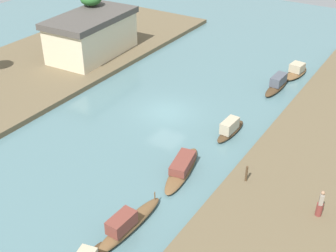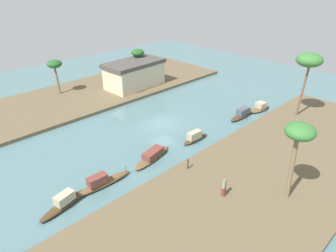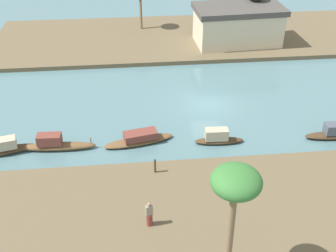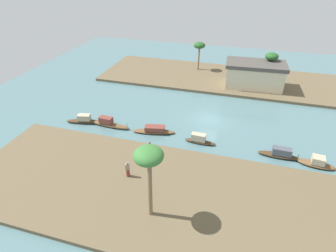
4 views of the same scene
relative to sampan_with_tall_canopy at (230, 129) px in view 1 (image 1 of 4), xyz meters
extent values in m
plane|color=slate|center=(0.24, 5.53, -0.47)|extent=(70.86, 70.86, 0.00)
cube|color=brown|center=(0.24, 20.03, -0.26)|extent=(41.86, 13.44, 0.42)
ellipsoid|color=#47331E|center=(0.11, 0.00, -0.29)|extent=(3.61, 0.97, 0.36)
cube|color=tan|center=(-0.12, 0.00, 0.31)|extent=(1.67, 0.80, 0.83)
ellipsoid|color=brown|center=(-11.50, 0.37, -0.22)|extent=(5.39, 1.10, 0.49)
cube|color=brown|center=(-12.02, 0.39, 0.41)|extent=(1.71, 0.91, 0.77)
cylinder|color=brown|center=(-9.14, 0.28, 0.21)|extent=(0.07, 0.07, 0.47)
ellipsoid|color=#47331E|center=(8.67, -0.21, -0.25)|extent=(4.33, 1.07, 0.43)
cube|color=#4C515B|center=(8.90, -0.22, 0.35)|extent=(1.94, 0.89, 0.78)
cylinder|color=#47331E|center=(10.57, -0.26, 0.10)|extent=(0.07, 0.07, 0.35)
ellipsoid|color=brown|center=(-5.74, 0.55, -0.28)|extent=(5.29, 2.17, 0.38)
cube|color=brown|center=(-5.59, 0.58, 0.19)|extent=(2.55, 1.48, 0.56)
ellipsoid|color=brown|center=(12.32, -0.67, -0.26)|extent=(3.76, 1.62, 0.41)
cube|color=tan|center=(12.38, -0.68, 0.31)|extent=(1.33, 1.19, 0.74)
cylinder|color=brown|center=(-5.47, -7.88, 0.35)|extent=(0.42, 0.42, 0.80)
cube|color=gray|center=(-5.47, -7.88, 1.07)|extent=(0.42, 0.30, 0.63)
sphere|color=#9E7556|center=(-5.47, -7.88, 1.49)|extent=(0.22, 0.22, 0.22)
cylinder|color=#4C3823|center=(-4.82, -3.36, 0.47)|extent=(0.14, 0.14, 1.04)
cylinder|color=#7F6647|center=(7.69, 19.18, 2.06)|extent=(0.33, 0.39, 4.22)
cube|color=beige|center=(5.50, 17.47, 1.66)|extent=(8.89, 5.17, 3.40)
cube|color=#4C4742|center=(5.50, 17.47, 3.64)|extent=(9.43, 5.48, 0.56)
camera|label=1|loc=(-24.96, -10.73, 16.46)|focal=47.32mm
camera|label=2|loc=(-21.91, -18.49, 16.18)|focal=32.13mm
camera|label=3|loc=(-6.09, -24.54, 17.64)|focal=45.10mm
camera|label=4|loc=(3.67, -25.68, 17.91)|focal=29.07mm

